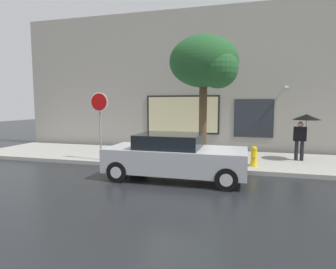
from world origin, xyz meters
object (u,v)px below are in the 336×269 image
Objects in this scene: fire_hydrant at (254,156)px; parked_car at (175,157)px; street_tree at (206,64)px; pedestrian_with_umbrella at (305,123)px; stop_sign at (100,112)px.

parked_car is at bearing -142.07° from fire_hydrant.
parked_car is 3.94m from street_tree.
parked_car is 0.91× the size of street_tree.
pedestrian_with_umbrella reaches higher than parked_car.
parked_car is 3.93m from stop_sign.
pedestrian_with_umbrella is 0.38× the size of street_tree.
fire_hydrant is (2.46, 1.92, -0.21)m from parked_car.
parked_car is at bearing -22.96° from stop_sign.
street_tree is at bearing 73.82° from parked_car.
stop_sign reaches higher than fire_hydrant.
fire_hydrant is at bearing -11.07° from street_tree.
pedestrian_with_umbrella is at bearing 17.43° from street_tree.
stop_sign is at bearing -168.48° from street_tree.
stop_sign is (-4.06, -0.83, -1.83)m from street_tree.
fire_hydrant is 6.08m from stop_sign.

